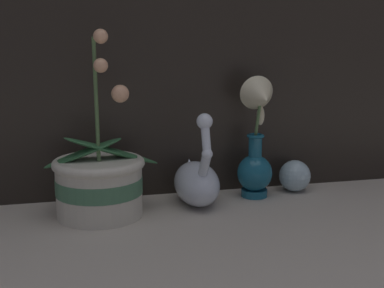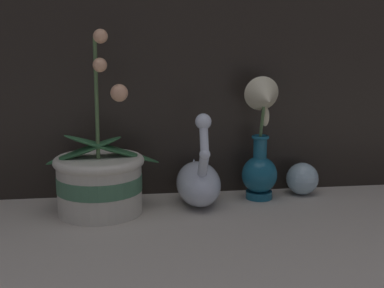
{
  "view_description": "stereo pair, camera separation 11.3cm",
  "coord_description": "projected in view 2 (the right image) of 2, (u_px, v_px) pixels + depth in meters",
  "views": [
    {
      "loc": [
        -0.28,
        -0.95,
        0.38
      ],
      "look_at": [
        -0.02,
        0.13,
        0.15
      ],
      "focal_mm": 50.0,
      "sensor_mm": 36.0,
      "label": 1
    },
    {
      "loc": [
        -0.17,
        -0.97,
        0.38
      ],
      "look_at": [
        -0.02,
        0.13,
        0.15
      ],
      "focal_mm": 50.0,
      "sensor_mm": 36.0,
      "label": 2
    }
  ],
  "objects": [
    {
      "name": "ground_plane",
      "position": [
        211.0,
        230.0,
        1.04
      ],
      "size": [
        2.8,
        2.8,
        0.0
      ],
      "primitive_type": "plane",
      "color": "#BCB2A3"
    },
    {
      "name": "orchid_potted_plant",
      "position": [
        100.0,
        178.0,
        1.13
      ],
      "size": [
        0.25,
        0.19,
        0.39
      ],
      "color": "beige",
      "rests_on": "ground_plane"
    },
    {
      "name": "swan_figurine",
      "position": [
        199.0,
        180.0,
        1.19
      ],
      "size": [
        0.1,
        0.2,
        0.22
      ],
      "color": "silver",
      "rests_on": "ground_plane"
    },
    {
      "name": "blue_vase",
      "position": [
        262.0,
        146.0,
        1.21
      ],
      "size": [
        0.08,
        0.11,
        0.28
      ],
      "color": "#195B75",
      "rests_on": "ground_plane"
    },
    {
      "name": "glass_sphere",
      "position": [
        302.0,
        179.0,
        1.27
      ],
      "size": [
        0.08,
        0.08,
        0.08
      ],
      "color": "silver",
      "rests_on": "ground_plane"
    }
  ]
}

